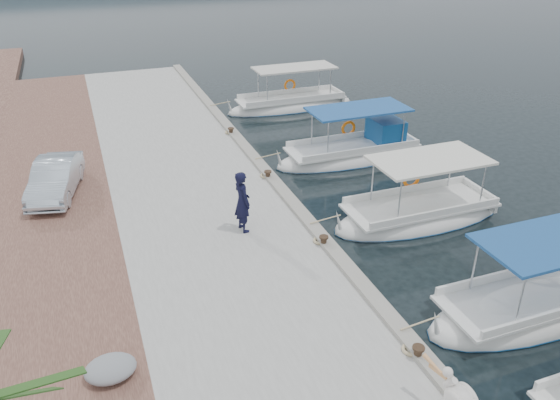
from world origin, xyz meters
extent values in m
plane|color=black|center=(0.00, 0.00, 0.00)|extent=(400.00, 400.00, 0.00)
cube|color=#9E9E99|center=(-3.00, 5.00, 0.25)|extent=(6.00, 40.00, 0.50)
cube|color=gray|center=(-0.22, 5.00, 0.56)|extent=(0.44, 40.00, 0.12)
cube|color=brown|center=(-8.00, 5.00, 0.25)|extent=(4.00, 40.00, 0.50)
ellipsoid|color=silver|center=(3.68, -2.70, 0.05)|extent=(6.16, 2.16, 1.30)
ellipsoid|color=#144D8B|center=(3.68, -2.70, 0.03)|extent=(6.19, 2.20, 0.22)
cube|color=silver|center=(3.68, -2.70, 0.55)|extent=(5.05, 1.86, 0.08)
cube|color=#1B4B8B|center=(3.84, -2.70, 2.19)|extent=(3.70, 1.99, 0.08)
cylinder|color=silver|center=(2.29, -3.51, 1.35)|extent=(0.05, 0.05, 1.60)
torus|color=orange|center=(3.98, -1.67, 1.00)|extent=(0.68, 0.12, 0.68)
ellipsoid|color=silver|center=(3.76, 2.63, 0.05)|extent=(6.32, 2.28, 1.30)
ellipsoid|color=#144D8B|center=(3.76, 2.63, 0.03)|extent=(6.35, 2.32, 0.22)
cube|color=silver|center=(3.76, 2.63, 0.55)|extent=(5.18, 1.96, 0.08)
cube|color=silver|center=(3.92, 2.63, 2.19)|extent=(3.79, 2.10, 0.08)
cylinder|color=silver|center=(2.34, 1.78, 1.35)|extent=(0.05, 0.05, 1.60)
torus|color=orange|center=(4.06, 3.71, 1.00)|extent=(0.68, 0.12, 0.68)
ellipsoid|color=silver|center=(4.05, 8.17, 0.05)|extent=(6.90, 2.15, 1.30)
ellipsoid|color=#144D8B|center=(4.05, 8.17, 0.03)|extent=(6.94, 2.20, 0.22)
cube|color=silver|center=(4.05, 8.17, 0.55)|extent=(5.66, 1.85, 0.08)
cube|color=#1E5197|center=(4.22, 8.17, 2.19)|extent=(4.14, 1.98, 0.08)
cylinder|color=silver|center=(2.50, 7.36, 1.35)|extent=(0.05, 0.05, 1.60)
torus|color=orange|center=(4.35, 9.19, 1.00)|extent=(0.68, 0.12, 0.68)
cube|color=#144D8B|center=(5.60, 8.17, 1.10)|extent=(1.20, 1.51, 1.00)
ellipsoid|color=silver|center=(4.17, 15.58, 0.05)|extent=(7.14, 1.98, 1.30)
ellipsoid|color=#144D8B|center=(4.17, 15.58, 0.03)|extent=(7.17, 2.02, 0.22)
cube|color=silver|center=(4.17, 15.58, 0.55)|extent=(5.85, 1.70, 0.08)
cube|color=silver|center=(4.35, 15.58, 2.19)|extent=(4.28, 1.82, 0.08)
cylinder|color=silver|center=(2.56, 14.84, 1.35)|extent=(0.05, 0.05, 1.60)
torus|color=orange|center=(4.47, 16.52, 1.00)|extent=(0.68, 0.12, 0.68)
cylinder|color=black|center=(-0.35, -3.50, 0.65)|extent=(0.18, 0.18, 0.30)
cylinder|color=black|center=(-0.35, -3.50, 0.80)|extent=(0.28, 0.28, 0.05)
cylinder|color=black|center=(-0.35, 1.50, 0.65)|extent=(0.18, 0.18, 0.30)
cylinder|color=black|center=(-0.35, 1.50, 0.80)|extent=(0.28, 0.28, 0.05)
cylinder|color=black|center=(-0.35, 6.50, 0.65)|extent=(0.18, 0.18, 0.30)
cylinder|color=black|center=(-0.35, 6.50, 0.80)|extent=(0.28, 0.28, 0.05)
cylinder|color=black|center=(-0.35, 11.50, 0.65)|extent=(0.18, 0.18, 0.30)
cylinder|color=black|center=(-0.35, 11.50, 0.80)|extent=(0.28, 0.28, 0.05)
cylinder|color=silver|center=(-0.67, -4.97, 1.30)|extent=(0.20, 0.31, 0.33)
sphere|color=silver|center=(-0.69, -4.87, 1.49)|extent=(0.20, 0.20, 0.20)
cone|color=#EAA566|center=(-0.77, -4.57, 1.39)|extent=(0.24, 0.61, 0.24)
imported|color=black|center=(-2.32, 3.25, 1.49)|extent=(0.59, 0.79, 1.98)
imported|color=silver|center=(-7.73, 7.94, 1.11)|extent=(2.09, 3.93, 1.23)
ellipsoid|color=gray|center=(-6.77, -1.65, 0.70)|extent=(1.10, 0.90, 0.40)
camera|label=1|loc=(-6.42, -10.99, 9.22)|focal=35.00mm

